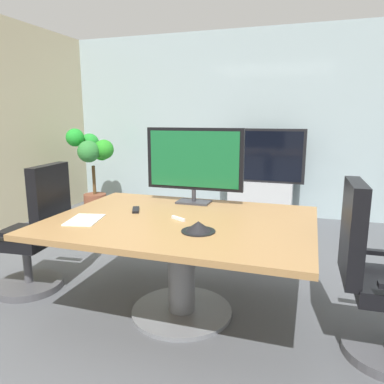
# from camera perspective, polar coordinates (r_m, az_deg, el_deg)

# --- Properties ---
(ground_plane) EXTENTS (7.56, 7.56, 0.00)m
(ground_plane) POSITION_cam_1_polar(r_m,az_deg,el_deg) (2.88, -3.28, -18.91)
(ground_plane) COLOR #515459
(wall_back_glass_partition) EXTENTS (5.85, 0.10, 2.72)m
(wall_back_glass_partition) POSITION_cam_1_polar(r_m,az_deg,el_deg) (5.67, 8.93, 10.42)
(wall_back_glass_partition) COLOR #9EB2B7
(wall_back_glass_partition) RESTS_ON ground
(conference_table) EXTENTS (1.87, 1.38, 0.74)m
(conference_table) POSITION_cam_1_polar(r_m,az_deg,el_deg) (2.70, -1.67, -7.75)
(conference_table) COLOR olive
(conference_table) RESTS_ON ground
(office_chair_left) EXTENTS (0.62, 0.60, 1.09)m
(office_chair_left) POSITION_cam_1_polar(r_m,az_deg,el_deg) (3.37, -23.30, -6.75)
(office_chair_left) COLOR #4C4C51
(office_chair_left) RESTS_ON ground
(office_chair_right) EXTENTS (0.60, 0.58, 1.09)m
(office_chair_right) POSITION_cam_1_polar(r_m,az_deg,el_deg) (2.56, 27.14, -12.92)
(office_chair_right) COLOR #4C4C51
(office_chair_right) RESTS_ON ground
(tv_monitor) EXTENTS (0.84, 0.18, 0.64)m
(tv_monitor) POSITION_cam_1_polar(r_m,az_deg,el_deg) (3.08, 0.34, 4.84)
(tv_monitor) COLOR #333338
(tv_monitor) RESTS_ON conference_table
(wall_display_unit) EXTENTS (1.20, 0.36, 1.31)m
(wall_display_unit) POSITION_cam_1_polar(r_m,az_deg,el_deg) (5.37, 10.64, 0.42)
(wall_display_unit) COLOR #B7BABC
(wall_display_unit) RESTS_ON ground
(potted_plant) EXTENTS (0.67, 0.70, 1.30)m
(potted_plant) POSITION_cam_1_polar(r_m,az_deg,el_deg) (5.73, -15.22, 4.76)
(potted_plant) COLOR brown
(potted_plant) RESTS_ON ground
(conference_phone) EXTENTS (0.22, 0.22, 0.07)m
(conference_phone) POSITION_cam_1_polar(r_m,az_deg,el_deg) (2.34, 0.99, -5.50)
(conference_phone) COLOR black
(conference_phone) RESTS_ON conference_table
(remote_control) EXTENTS (0.12, 0.18, 0.02)m
(remote_control) POSITION_cam_1_polar(r_m,az_deg,el_deg) (2.90, -8.76, -2.76)
(remote_control) COLOR black
(remote_control) RESTS_ON conference_table
(whiteboard_marker) EXTENTS (0.12, 0.08, 0.02)m
(whiteboard_marker) POSITION_cam_1_polar(r_m,az_deg,el_deg) (2.62, -2.16, -4.16)
(whiteboard_marker) COLOR silver
(whiteboard_marker) RESTS_ON conference_table
(paper_notepad) EXTENTS (0.27, 0.34, 0.01)m
(paper_notepad) POSITION_cam_1_polar(r_m,az_deg,el_deg) (2.72, -16.41, -4.18)
(paper_notepad) COLOR white
(paper_notepad) RESTS_ON conference_table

